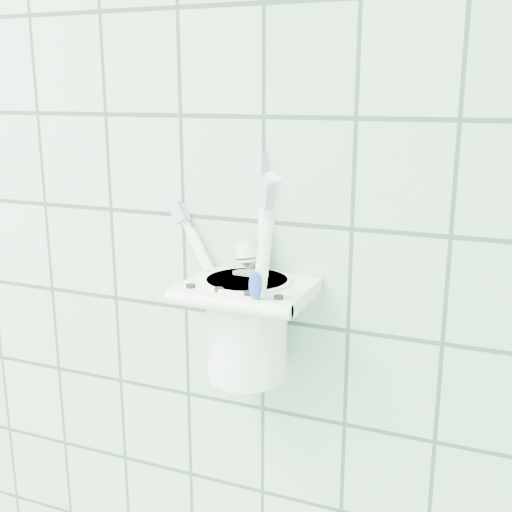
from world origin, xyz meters
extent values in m
cube|color=white|center=(0.66, 1.19, 1.29)|extent=(0.05, 0.02, 0.04)
cube|color=white|center=(0.66, 1.15, 1.30)|extent=(0.13, 0.10, 0.01)
cylinder|color=white|center=(0.66, 1.10, 1.30)|extent=(0.13, 0.01, 0.01)
cylinder|color=black|center=(0.62, 1.12, 1.31)|extent=(0.01, 0.01, 0.00)
cylinder|color=black|center=(0.65, 1.12, 1.31)|extent=(0.01, 0.01, 0.00)
cylinder|color=black|center=(0.68, 1.12, 1.31)|extent=(0.01, 0.01, 0.00)
cylinder|color=black|center=(0.71, 1.12, 1.31)|extent=(0.01, 0.01, 0.00)
cylinder|color=white|center=(0.66, 1.16, 1.26)|extent=(0.08, 0.08, 0.10)
cylinder|color=white|center=(0.66, 1.16, 1.30)|extent=(0.09, 0.09, 0.01)
cylinder|color=black|center=(0.66, 1.16, 1.31)|extent=(0.07, 0.07, 0.00)
cylinder|color=white|center=(0.67, 1.16, 1.29)|extent=(0.10, 0.04, 0.14)
cylinder|color=white|center=(0.67, 1.16, 1.38)|extent=(0.02, 0.01, 0.02)
cube|color=silver|center=(0.67, 1.15, 1.40)|extent=(0.02, 0.01, 0.03)
cube|color=white|center=(0.67, 1.16, 1.40)|extent=(0.02, 0.01, 0.03)
ellipsoid|color=purple|center=(0.67, 1.16, 1.31)|extent=(0.03, 0.01, 0.03)
cylinder|color=white|center=(0.67, 1.17, 1.30)|extent=(0.03, 0.05, 0.18)
cylinder|color=white|center=(0.67, 1.17, 1.40)|extent=(0.01, 0.02, 0.03)
cube|color=silver|center=(0.67, 1.16, 1.42)|extent=(0.02, 0.02, 0.03)
cube|color=white|center=(0.67, 1.17, 1.42)|extent=(0.02, 0.02, 0.03)
ellipsoid|color=red|center=(0.67, 1.16, 1.32)|extent=(0.02, 0.02, 0.03)
cylinder|color=white|center=(0.67, 1.14, 1.30)|extent=(0.06, 0.07, 0.18)
cylinder|color=white|center=(0.67, 1.14, 1.41)|extent=(0.02, 0.02, 0.03)
cube|color=silver|center=(0.67, 1.14, 1.42)|extent=(0.02, 0.02, 0.03)
cube|color=white|center=(0.67, 1.14, 1.42)|extent=(0.02, 0.02, 0.03)
ellipsoid|color=#1E38A5|center=(0.67, 1.14, 1.33)|extent=(0.02, 0.02, 0.04)
cube|color=silver|center=(0.68, 1.16, 1.27)|extent=(0.05, 0.03, 0.11)
cube|color=silver|center=(0.68, 1.16, 1.22)|extent=(0.04, 0.01, 0.02)
cone|color=silver|center=(0.68, 1.16, 1.32)|extent=(0.03, 0.03, 0.02)
cylinder|color=white|center=(0.68, 1.16, 1.33)|extent=(0.03, 0.03, 0.03)
camera|label=1|loc=(0.90, 0.59, 1.49)|focal=45.00mm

